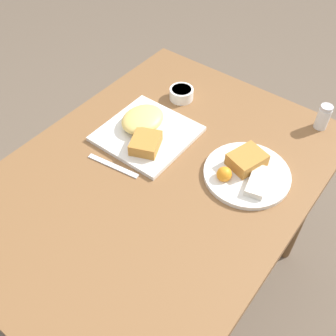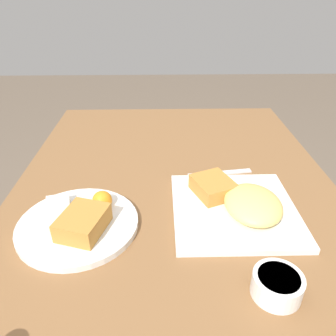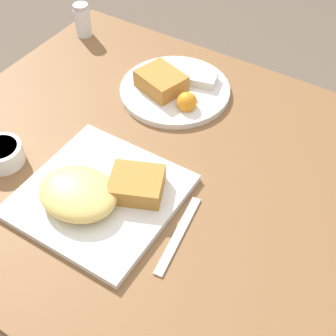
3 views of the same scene
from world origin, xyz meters
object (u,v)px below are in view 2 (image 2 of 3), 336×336
(plate_square_near, at_px, (238,204))
(plate_oval_far, at_px, (79,222))
(sauce_ramekin, at_px, (277,285))
(butter_knife, at_px, (220,173))

(plate_square_near, height_order, plate_oval_far, plate_square_near)
(plate_square_near, height_order, sauce_ramekin, plate_square_near)
(plate_square_near, xyz_separation_m, plate_oval_far, (-0.04, 0.34, -0.01))
(plate_square_near, bearing_deg, sauce_ramekin, -175.16)
(sauce_ramekin, distance_m, butter_knife, 0.38)
(plate_oval_far, height_order, sauce_ramekin, plate_oval_far)
(plate_square_near, distance_m, butter_knife, 0.17)
(sauce_ramekin, bearing_deg, butter_knife, 4.65)
(plate_square_near, relative_size, butter_knife, 1.56)
(plate_square_near, xyz_separation_m, butter_knife, (0.16, 0.01, -0.02))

